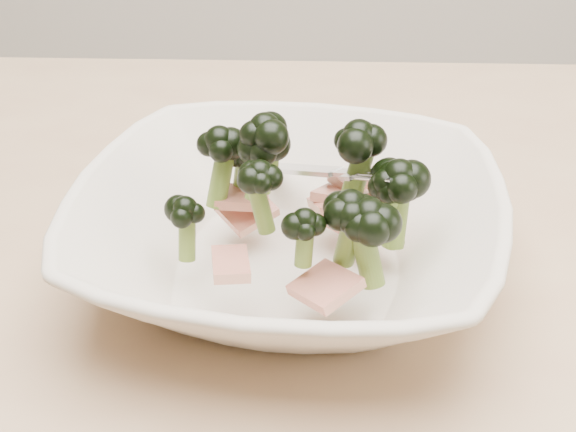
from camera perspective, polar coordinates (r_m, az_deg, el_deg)
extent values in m
cube|color=tan|center=(0.63, 3.60, -3.71)|extent=(1.20, 0.80, 0.04)
imported|color=beige|center=(0.56, 0.00, -1.17)|extent=(0.33, 0.33, 0.07)
cylinder|color=#556F25|center=(0.57, -4.78, 2.82)|extent=(0.02, 0.03, 0.05)
ellipsoid|color=black|center=(0.56, -4.90, 5.38)|extent=(0.04, 0.04, 0.03)
cylinder|color=#556F25|center=(0.52, 4.36, -1.67)|extent=(0.02, 0.02, 0.04)
ellipsoid|color=black|center=(0.50, 4.47, 0.73)|extent=(0.04, 0.04, 0.03)
cylinder|color=#556F25|center=(0.55, -7.19, -1.43)|extent=(0.01, 0.02, 0.04)
ellipsoid|color=black|center=(0.54, -7.34, 0.53)|extent=(0.03, 0.03, 0.02)
cylinder|color=#556F25|center=(0.51, 1.17, -2.12)|extent=(0.01, 0.02, 0.03)
ellipsoid|color=black|center=(0.50, 1.20, -0.36)|extent=(0.03, 0.03, 0.02)
cylinder|color=#556F25|center=(0.55, 7.72, 0.13)|extent=(0.02, 0.03, 0.05)
ellipsoid|color=black|center=(0.54, 7.94, 2.84)|extent=(0.04, 0.04, 0.03)
cylinder|color=#556F25|center=(0.61, -2.33, 2.50)|extent=(0.02, 0.01, 0.03)
ellipsoid|color=black|center=(0.60, -2.37, 4.13)|extent=(0.03, 0.03, 0.02)
cylinder|color=#556F25|center=(0.55, -1.64, 3.77)|extent=(0.02, 0.02, 0.04)
ellipsoid|color=black|center=(0.53, -1.68, 6.26)|extent=(0.04, 0.04, 0.03)
cylinder|color=#556F25|center=(0.59, -3.29, 2.85)|extent=(0.02, 0.02, 0.04)
ellipsoid|color=black|center=(0.58, -3.36, 4.91)|extent=(0.03, 0.03, 0.02)
cylinder|color=#556F25|center=(0.57, 4.91, 2.80)|extent=(0.03, 0.03, 0.06)
ellipsoid|color=black|center=(0.55, 5.06, 5.71)|extent=(0.04, 0.04, 0.03)
cylinder|color=#556F25|center=(0.52, -1.96, 0.74)|extent=(0.02, 0.01, 0.04)
ellipsoid|color=black|center=(0.51, -2.01, 3.07)|extent=(0.03, 0.03, 0.02)
cylinder|color=#556F25|center=(0.55, -1.25, 3.64)|extent=(0.01, 0.01, 0.03)
ellipsoid|color=black|center=(0.54, -1.27, 5.48)|extent=(0.03, 0.03, 0.02)
cylinder|color=#556F25|center=(0.56, 7.32, -0.10)|extent=(0.02, 0.02, 0.05)
ellipsoid|color=black|center=(0.54, 7.53, 2.69)|extent=(0.04, 0.04, 0.03)
cylinder|color=#556F25|center=(0.55, -1.81, 2.99)|extent=(0.03, 0.03, 0.04)
ellipsoid|color=black|center=(0.54, -1.85, 5.34)|extent=(0.04, 0.04, 0.03)
cylinder|color=#556F25|center=(0.51, 5.63, -2.68)|extent=(0.03, 0.03, 0.05)
ellipsoid|color=black|center=(0.50, 5.80, 0.02)|extent=(0.04, 0.04, 0.03)
cube|color=maroon|center=(0.59, -2.98, 0.47)|extent=(0.05, 0.05, 0.02)
cube|color=maroon|center=(0.58, 4.25, 1.41)|extent=(0.05, 0.05, 0.02)
cube|color=maroon|center=(0.51, 2.69, -5.02)|extent=(0.05, 0.05, 0.02)
cube|color=maroon|center=(0.58, 5.25, -0.42)|extent=(0.05, 0.05, 0.01)
cube|color=maroon|center=(0.58, -3.34, 1.34)|extent=(0.04, 0.03, 0.01)
cube|color=maroon|center=(0.60, 4.99, 2.66)|extent=(0.05, 0.04, 0.01)
cube|color=maroon|center=(0.50, -4.10, -3.41)|extent=(0.03, 0.04, 0.01)
cube|color=maroon|center=(0.58, 3.66, 1.17)|extent=(0.05, 0.05, 0.02)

